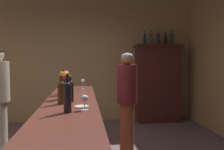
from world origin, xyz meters
The scene contains 19 objects.
wall_back centered at (0.00, 2.88, 1.50)m, with size 5.99×0.12×2.99m, color tan.
bar_counter centered at (0.23, -0.13, 0.50)m, with size 0.58×3.02×0.98m.
display_cabinet centered at (2.07, 2.57, 0.92)m, with size 1.06×0.44×1.78m.
wine_bottle_malbec centered at (0.14, -0.28, 1.12)m, with size 0.08×0.08×0.31m.
wine_bottle_merlot centered at (0.11, 0.35, 1.13)m, with size 0.08×0.08×0.33m.
wine_bottle_rose centered at (0.23, -0.16, 1.11)m, with size 0.07×0.07×0.29m.
wine_bottle_chardonnay centered at (0.23, -0.69, 1.14)m, with size 0.07×0.07×0.35m.
wine_bottle_syrah centered at (0.12, 0.52, 1.12)m, with size 0.08×0.08×0.30m.
wine_glass_front centered at (0.11, 0.91, 1.10)m, with size 0.07×0.07×0.17m.
wine_glass_mid centered at (0.36, 0.99, 1.09)m, with size 0.07×0.07×0.15m.
wine_glass_rear centered at (0.38, -0.61, 1.09)m, with size 0.07×0.07×0.14m.
flower_arrangement centered at (0.15, 0.05, 1.15)m, with size 0.12×0.14×0.33m.
cheese_plate centered at (0.35, -0.47, 0.99)m, with size 0.14×0.14×0.01m, color white.
display_bottle_left centered at (1.76, 2.57, 1.91)m, with size 0.06×0.06×0.33m.
display_bottle_midleft centered at (1.89, 2.57, 1.92)m, with size 0.06×0.06×0.34m.
display_bottle_center centered at (2.07, 2.57, 1.92)m, with size 0.07×0.07×0.31m.
display_bottle_midright centered at (2.24, 2.57, 1.90)m, with size 0.07×0.07×0.29m.
display_bottle_right centered at (2.39, 2.57, 1.93)m, with size 0.08×0.08×0.34m.
bartender centered at (1.03, 0.78, 0.86)m, with size 0.30×0.30×1.55m.
Camera 1 is at (0.37, -2.84, 1.46)m, focal length 38.82 mm.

